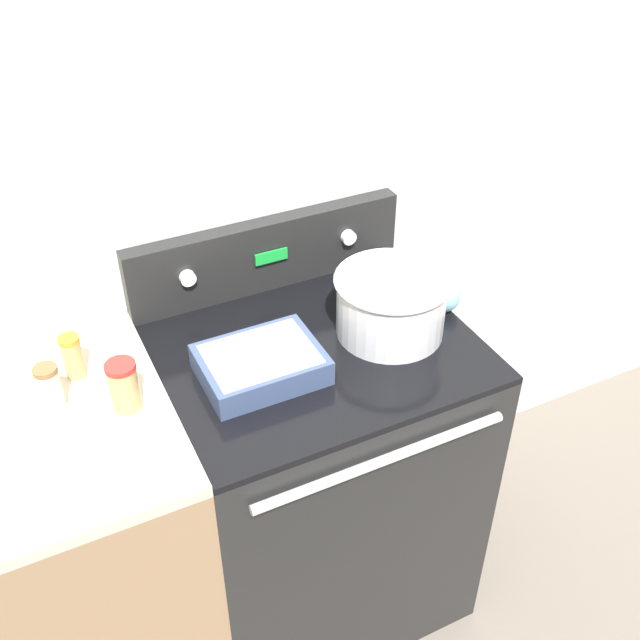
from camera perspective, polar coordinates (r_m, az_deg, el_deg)
The scene contains 10 objects.
kitchen_wall at distance 1.94m, azimuth -5.05°, elevation 10.87°, with size 8.00×0.05×2.50m.
stove_range at distance 2.15m, azimuth -0.29°, elevation -11.95°, with size 0.76×0.67×0.95m.
control_panel at distance 1.98m, azimuth -4.08°, elevation 5.04°, with size 0.76×0.07×0.20m.
side_counter at distance 2.05m, azimuth -18.04°, elevation -17.43°, with size 0.57×0.64×0.97m.
mixing_bowl at distance 1.82m, azimuth 5.44°, elevation 1.39°, with size 0.28×0.28×0.16m.
casserole_dish at distance 1.72m, azimuth -4.53°, elevation -3.29°, with size 0.28×0.21×0.06m.
ladle at distance 1.95m, azimuth 9.25°, elevation 1.90°, with size 0.08×0.32×0.08m.
spice_jar_red_cap at distance 1.65m, azimuth -14.71°, elevation -4.85°, with size 0.07×0.07×0.12m.
spice_jar_orange_cap at distance 1.77m, azimuth -18.33°, elevation -2.64°, with size 0.05×0.05×0.11m.
spice_jar_brown_cap at distance 1.70m, azimuth -19.88°, elevation -4.89°, with size 0.05×0.05×0.11m.
Camera 1 is at (-0.62, -0.96, 2.09)m, focal length 42.00 mm.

